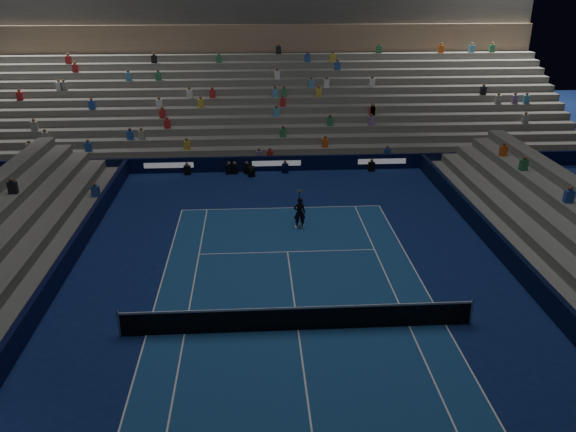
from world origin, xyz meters
The scene contains 9 objects.
ground centered at (0.00, 0.00, 0.00)m, with size 90.00×90.00×0.00m, color #0D1D53.
court_surface centered at (0.00, 0.00, 0.01)m, with size 10.97×23.77×0.01m, color navy.
sponsor_barrier_far centered at (0.00, 18.50, 0.50)m, with size 44.00×0.25×1.00m, color black.
sponsor_barrier_east centered at (9.70, 0.00, 0.50)m, with size 0.25×37.00×1.00m, color black.
sponsor_barrier_west centered at (-9.70, 0.00, 0.50)m, with size 0.25×37.00×1.00m, color black.
grandstand_main centered at (0.00, 27.90, 3.38)m, with size 44.00×15.20×11.20m.
tennis_net centered at (0.00, 0.00, 0.50)m, with size 12.90×0.10×1.10m.
tennis_player centered at (0.78, 9.15, 0.83)m, with size 0.60×0.40×1.65m, color black.
broadcast_camera centered at (-1.65, 17.49, 0.30)m, with size 0.49×0.92×0.59m.
Camera 1 is at (-1.45, -17.64, 12.00)m, focal length 35.84 mm.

